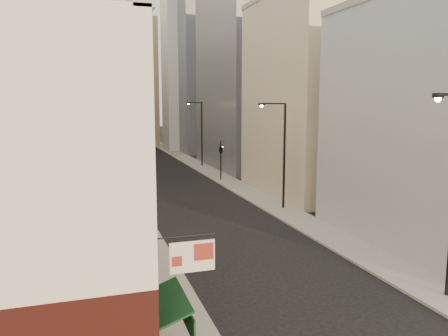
# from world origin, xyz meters

# --- Properties ---
(sidewalk_left) EXTENTS (3.00, 140.00, 0.15)m
(sidewalk_left) POSITION_xyz_m (-6.50, 55.00, 0.07)
(sidewalk_left) COLOR gray
(sidewalk_left) RESTS_ON ground
(sidewalk_right) EXTENTS (3.00, 140.00, 0.15)m
(sidewalk_right) POSITION_xyz_m (6.50, 55.00, 0.07)
(sidewalk_right) COLOR gray
(sidewalk_right) RESTS_ON ground
(near_building_left) EXTENTS (8.30, 23.04, 12.30)m
(near_building_left) POSITION_xyz_m (-10.99, 9.00, 6.02)
(near_building_left) COLOR #531E18
(near_building_left) RESTS_ON ground
(left_bldg_beige) EXTENTS (8.00, 12.00, 16.00)m
(left_bldg_beige) POSITION_xyz_m (-12.00, 26.00, 8.00)
(left_bldg_beige) COLOR #C1AF93
(left_bldg_beige) RESTS_ON ground
(left_bldg_grey) EXTENTS (8.00, 16.00, 20.00)m
(left_bldg_grey) POSITION_xyz_m (-12.00, 42.00, 10.00)
(left_bldg_grey) COLOR #9B9BA1
(left_bldg_grey) RESTS_ON ground
(left_bldg_tan) EXTENTS (8.00, 18.00, 17.00)m
(left_bldg_tan) POSITION_xyz_m (-12.00, 60.00, 8.50)
(left_bldg_tan) COLOR tan
(left_bldg_tan) RESTS_ON ground
(left_bldg_wingrid) EXTENTS (8.00, 20.00, 24.00)m
(left_bldg_wingrid) POSITION_xyz_m (-12.00, 80.00, 12.00)
(left_bldg_wingrid) COLOR gray
(left_bldg_wingrid) RESTS_ON ground
(right_bldg_grey) EXTENTS (8.00, 16.00, 16.00)m
(right_bldg_grey) POSITION_xyz_m (12.00, 12.00, 8.00)
(right_bldg_grey) COLOR #9B9BA1
(right_bldg_grey) RESTS_ON ground
(right_bldg_beige) EXTENTS (8.00, 16.00, 20.00)m
(right_bldg_beige) POSITION_xyz_m (12.00, 30.00, 10.00)
(right_bldg_beige) COLOR #C1AF93
(right_bldg_beige) RESTS_ON ground
(right_bldg_wingrid) EXTENTS (8.00, 20.00, 26.00)m
(right_bldg_wingrid) POSITION_xyz_m (12.00, 50.00, 13.00)
(right_bldg_wingrid) COLOR gray
(right_bldg_wingrid) RESTS_ON ground
(highrise) EXTENTS (21.00, 23.00, 51.20)m
(highrise) POSITION_xyz_m (18.00, 78.00, 25.66)
(highrise) COLOR gray
(highrise) RESTS_ON ground
(clock_tower) EXTENTS (14.00, 14.00, 44.90)m
(clock_tower) POSITION_xyz_m (-1.00, 92.00, 17.63)
(clock_tower) COLOR tan
(clock_tower) RESTS_ON ground
(white_tower) EXTENTS (8.00, 8.00, 41.50)m
(white_tower) POSITION_xyz_m (10.00, 78.00, 18.61)
(white_tower) COLOR silver
(white_tower) RESTS_ON ground
(streetlamp_mid) EXTENTS (2.47, 0.65, 9.48)m
(streetlamp_mid) POSITION_xyz_m (6.64, 23.86, 5.41)
(streetlamp_mid) COLOR black
(streetlamp_mid) RESTS_ON ground
(streetlamp_far) EXTENTS (2.51, 0.80, 9.71)m
(streetlamp_far) POSITION_xyz_m (6.65, 52.31, 5.55)
(streetlamp_far) COLOR black
(streetlamp_far) RESTS_ON ground
(traffic_light_left) EXTENTS (0.57, 0.48, 5.00)m
(traffic_light_left) POSITION_xyz_m (-6.20, 44.65, 3.59)
(traffic_light_left) COLOR black
(traffic_light_left) RESTS_ON ground
(traffic_light_right) EXTENTS (0.78, 0.78, 5.00)m
(traffic_light_right) POSITION_xyz_m (5.91, 39.61, 3.94)
(traffic_light_right) COLOR black
(traffic_light_right) RESTS_ON ground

